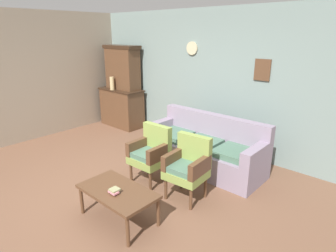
{
  "coord_description": "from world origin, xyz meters",
  "views": [
    {
      "loc": [
        2.97,
        -2.09,
        2.27
      ],
      "look_at": [
        0.12,
        1.07,
        0.85
      ],
      "focal_mm": 30.47,
      "sensor_mm": 36.0,
      "label": 1
    }
  ],
  "objects_px": {
    "book_stack_on_table": "(114,191)",
    "side_cabinet": "(122,107)",
    "floral_couch": "(205,149)",
    "coffee_table": "(118,193)",
    "vase_on_cabinet": "(112,83)",
    "armchair_row_middle": "(188,165)",
    "armchair_near_couch_end": "(151,152)"
  },
  "relations": [
    {
      "from": "book_stack_on_table",
      "to": "side_cabinet",
      "type": "bearing_deg",
      "value": 139.45
    },
    {
      "from": "side_cabinet",
      "to": "floral_couch",
      "type": "height_order",
      "value": "side_cabinet"
    },
    {
      "from": "floral_couch",
      "to": "book_stack_on_table",
      "type": "height_order",
      "value": "floral_couch"
    },
    {
      "from": "floral_couch",
      "to": "coffee_table",
      "type": "distance_m",
      "value": 1.95
    },
    {
      "from": "vase_on_cabinet",
      "to": "coffee_table",
      "type": "bearing_deg",
      "value": -37.0
    },
    {
      "from": "book_stack_on_table",
      "to": "coffee_table",
      "type": "bearing_deg",
      "value": 114.6
    },
    {
      "from": "coffee_table",
      "to": "book_stack_on_table",
      "type": "height_order",
      "value": "book_stack_on_table"
    },
    {
      "from": "armchair_row_middle",
      "to": "coffee_table",
      "type": "relative_size",
      "value": 0.9
    },
    {
      "from": "side_cabinet",
      "to": "coffee_table",
      "type": "relative_size",
      "value": 1.16
    },
    {
      "from": "floral_couch",
      "to": "armchair_near_couch_end",
      "type": "height_order",
      "value": "same"
    },
    {
      "from": "side_cabinet",
      "to": "floral_couch",
      "type": "xyz_separation_m",
      "value": [
        2.88,
        -0.53,
        -0.14
      ]
    },
    {
      "from": "floral_couch",
      "to": "armchair_near_couch_end",
      "type": "distance_m",
      "value": 1.05
    },
    {
      "from": "side_cabinet",
      "to": "coffee_table",
      "type": "bearing_deg",
      "value": -40.03
    },
    {
      "from": "book_stack_on_table",
      "to": "floral_couch",
      "type": "bearing_deg",
      "value": 92.88
    },
    {
      "from": "armchair_row_middle",
      "to": "armchair_near_couch_end",
      "type": "bearing_deg",
      "value": -178.34
    },
    {
      "from": "side_cabinet",
      "to": "book_stack_on_table",
      "type": "distance_m",
      "value": 3.93
    },
    {
      "from": "side_cabinet",
      "to": "armchair_row_middle",
      "type": "relative_size",
      "value": 1.28
    },
    {
      "from": "armchair_near_couch_end",
      "to": "coffee_table",
      "type": "distance_m",
      "value": 1.06
    },
    {
      "from": "armchair_row_middle",
      "to": "coffee_table",
      "type": "distance_m",
      "value": 1.05
    },
    {
      "from": "side_cabinet",
      "to": "armchair_near_couch_end",
      "type": "height_order",
      "value": "side_cabinet"
    },
    {
      "from": "vase_on_cabinet",
      "to": "coffee_table",
      "type": "distance_m",
      "value": 3.87
    },
    {
      "from": "vase_on_cabinet",
      "to": "book_stack_on_table",
      "type": "xyz_separation_m",
      "value": [
        3.08,
        -2.37,
        -0.63
      ]
    },
    {
      "from": "side_cabinet",
      "to": "armchair_near_couch_end",
      "type": "bearing_deg",
      "value": -30.57
    },
    {
      "from": "coffee_table",
      "to": "armchair_near_couch_end",
      "type": "bearing_deg",
      "value": 112.35
    },
    {
      "from": "vase_on_cabinet",
      "to": "coffee_table",
      "type": "xyz_separation_m",
      "value": [
        3.04,
        -2.29,
        -0.71
      ]
    },
    {
      "from": "armchair_near_couch_end",
      "to": "vase_on_cabinet",
      "type": "bearing_deg",
      "value": 153.45
    },
    {
      "from": "side_cabinet",
      "to": "floral_couch",
      "type": "distance_m",
      "value": 2.94
    },
    {
      "from": "side_cabinet",
      "to": "floral_couch",
      "type": "bearing_deg",
      "value": -10.42
    },
    {
      "from": "armchair_near_couch_end",
      "to": "coffee_table",
      "type": "height_order",
      "value": "armchair_near_couch_end"
    },
    {
      "from": "side_cabinet",
      "to": "armchair_row_middle",
      "type": "bearing_deg",
      "value": -24.45
    },
    {
      "from": "floral_couch",
      "to": "coffee_table",
      "type": "xyz_separation_m",
      "value": [
        0.07,
        -1.95,
        0.05
      ]
    },
    {
      "from": "vase_on_cabinet",
      "to": "floral_couch",
      "type": "bearing_deg",
      "value": -6.59
    }
  ]
}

